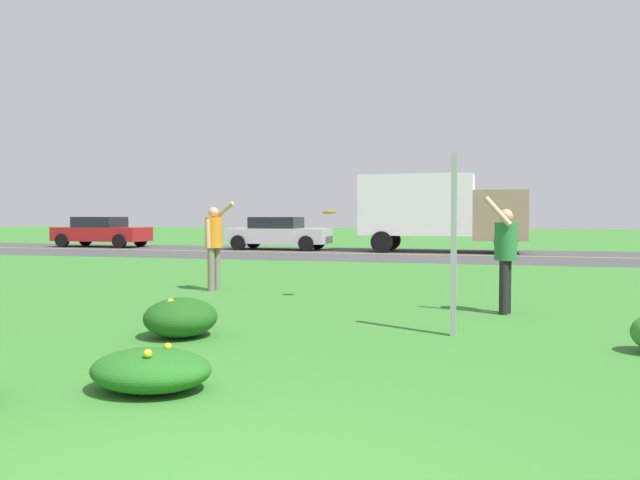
# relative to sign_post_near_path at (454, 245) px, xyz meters

# --- Properties ---
(ground_plane) EXTENTS (120.00, 120.00, 0.00)m
(ground_plane) POSITION_rel_sign_post_near_path_xyz_m (-0.90, 5.55, -1.16)
(ground_plane) COLOR #387A2D
(highway_strip) EXTENTS (120.00, 8.69, 0.01)m
(highway_strip) POSITION_rel_sign_post_near_path_xyz_m (-0.90, 16.45, -1.15)
(highway_strip) COLOR #424244
(highway_strip) RESTS_ON ground
(highway_center_stripe) EXTENTS (120.00, 0.16, 0.00)m
(highway_center_stripe) POSITION_rel_sign_post_near_path_xyz_m (-0.90, 16.45, -1.15)
(highway_center_stripe) COLOR yellow
(highway_center_stripe) RESTS_ON ground
(daylily_clump_near_camera) EXTENTS (1.08, 0.89, 0.41)m
(daylily_clump_near_camera) POSITION_rel_sign_post_near_path_xyz_m (-2.37, -3.29, -0.97)
(daylily_clump_near_camera) COLOR #23661E
(daylily_clump_near_camera) RESTS_ON ground
(daylily_clump_mid_center) EXTENTS (0.91, 0.97, 0.50)m
(daylily_clump_mid_center) POSITION_rel_sign_post_near_path_xyz_m (-3.29, -1.02, -0.91)
(daylily_clump_mid_center) COLOR #1E5619
(daylily_clump_mid_center) RESTS_ON ground
(sign_post_near_path) EXTENTS (0.07, 0.10, 2.31)m
(sign_post_near_path) POSITION_rel_sign_post_near_path_xyz_m (0.00, 0.00, 0.00)
(sign_post_near_path) COLOR #93969B
(sign_post_near_path) RESTS_ON ground
(person_thrower_orange_shirt) EXTENTS (0.58, 0.53, 1.82)m
(person_thrower_orange_shirt) POSITION_rel_sign_post_near_path_xyz_m (-5.01, 3.61, -0.13)
(person_thrower_orange_shirt) COLOR orange
(person_thrower_orange_shirt) RESTS_ON ground
(person_catcher_green_shirt) EXTENTS (0.52, 0.53, 1.83)m
(person_catcher_green_shirt) POSITION_rel_sign_post_near_path_xyz_m (0.65, 2.05, -0.17)
(person_catcher_green_shirt) COLOR #287038
(person_catcher_green_shirt) RESTS_ON ground
(frisbee_orange) EXTENTS (0.25, 0.25, 0.07)m
(frisbee_orange) POSITION_rel_sign_post_near_path_xyz_m (-2.39, 2.90, 0.43)
(frisbee_orange) COLOR orange
(car_red_leftmost) EXTENTS (4.50, 2.00, 1.45)m
(car_red_leftmost) POSITION_rel_sign_post_near_path_xyz_m (-17.86, 18.41, -0.42)
(car_red_leftmost) COLOR maroon
(car_red_leftmost) RESTS_ON ground
(car_silver_center_left) EXTENTS (4.50, 2.00, 1.45)m
(car_silver_center_left) POSITION_rel_sign_post_near_path_xyz_m (-8.84, 18.41, -0.42)
(car_silver_center_left) COLOR #B7BABF
(car_silver_center_left) RESTS_ON ground
(box_truck_tan) EXTENTS (6.70, 2.46, 3.20)m
(box_truck_tan) POSITION_rel_sign_post_near_path_xyz_m (-1.80, 18.41, 0.65)
(box_truck_tan) COLOR #937F60
(box_truck_tan) RESTS_ON ground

